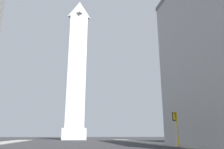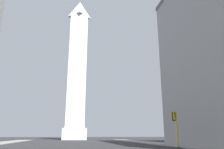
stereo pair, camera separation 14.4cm
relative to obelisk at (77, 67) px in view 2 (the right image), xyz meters
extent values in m
cube|color=gray|center=(16.31, -53.72, -28.10)|extent=(5.00, 100.73, 0.15)
cube|color=silver|center=(0.00, 0.00, -26.08)|extent=(8.85, 8.85, 4.18)
cube|color=silver|center=(0.00, 0.00, -0.76)|extent=(7.08, 7.08, 46.47)
pyramid|color=silver|center=(0.00, 0.00, 26.37)|extent=(7.08, 7.08, 7.79)
cylinder|color=yellow|center=(13.71, -54.77, -25.59)|extent=(0.18, 0.18, 5.15)
cylinder|color=#262626|center=(13.71, -54.77, -28.12)|extent=(0.40, 0.40, 0.10)
cube|color=yellow|center=(13.42, -54.77, -23.72)|extent=(0.36, 0.36, 1.10)
cube|color=black|center=(13.42, -54.59, -23.72)|extent=(0.58, 0.06, 1.32)
sphere|color=#410907|center=(13.43, -54.96, -23.38)|extent=(0.22, 0.22, 0.22)
sphere|color=#483506|center=(13.43, -54.96, -23.72)|extent=(0.22, 0.22, 0.22)
sphere|color=green|center=(13.43, -54.96, -24.06)|extent=(0.22, 0.22, 0.22)
camera|label=1|loc=(-2.05, -85.40, -26.38)|focal=35.00mm
camera|label=2|loc=(-1.91, -85.43, -26.38)|focal=35.00mm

